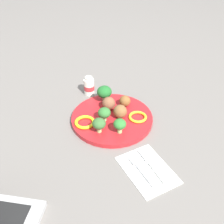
{
  "coord_description": "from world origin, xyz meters",
  "views": [
    {
      "loc": [
        -0.71,
        0.29,
        0.63
      ],
      "look_at": [
        0.0,
        0.0,
        0.04
      ],
      "focal_mm": 45.72,
      "sensor_mm": 36.0,
      "label": 1
    }
  ],
  "objects": [
    {
      "name": "napkin",
      "position": [
        -0.25,
        -0.01,
        0.0
      ],
      "size": [
        0.18,
        0.14,
        0.01
      ],
      "primitive_type": "cube",
      "rotation": [
        0.0,
        0.0,
        0.11
      ],
      "color": "white",
      "rests_on": "ground_plane"
    },
    {
      "name": "pepper_ring_far_rim",
      "position": [
        -0.0,
        0.1,
        0.02
      ],
      "size": [
        0.08,
        0.08,
        0.01
      ],
      "primitive_type": "torus",
      "rotation": [
        0.0,
        0.0,
        6.04
      ],
      "color": "yellow",
      "rests_on": "plate"
    },
    {
      "name": "meatball_near_rim",
      "position": [
        0.05,
        -0.01,
        0.04
      ],
      "size": [
        0.05,
        0.05,
        0.05
      ],
      "primitive_type": "sphere",
      "color": "brown",
      "rests_on": "plate"
    },
    {
      "name": "ground_plane",
      "position": [
        0.0,
        0.0,
        0.0
      ],
      "size": [
        4.0,
        4.0,
        0.0
      ],
      "primitive_type": "plane",
      "color": "slate"
    },
    {
      "name": "broccoli_floret_back_right",
      "position": [
        -0.08,
        0.01,
        0.05
      ],
      "size": [
        0.04,
        0.04,
        0.05
      ],
      "color": "#9FCA77",
      "rests_on": "plate"
    },
    {
      "name": "fork",
      "position": [
        -0.24,
        0.01,
        0.01
      ],
      "size": [
        0.12,
        0.03,
        0.01
      ],
      "color": "silver",
      "rests_on": "napkin"
    },
    {
      "name": "meatball_front_left",
      "position": [
        0.04,
        -0.07,
        0.04
      ],
      "size": [
        0.04,
        0.04,
        0.04
      ],
      "primitive_type": "sphere",
      "color": "brown",
      "rests_on": "plate"
    },
    {
      "name": "meatball_far_rim",
      "position": [
        -0.01,
        -0.03,
        0.04
      ],
      "size": [
        0.05,
        0.05,
        0.05
      ],
      "primitive_type": "sphere",
      "color": "brown",
      "rests_on": "plate"
    },
    {
      "name": "broccoli_floret_mid_right",
      "position": [
        -0.06,
        0.07,
        0.05
      ],
      "size": [
        0.04,
        0.04,
        0.05
      ],
      "color": "#A0C979",
      "rests_on": "plate"
    },
    {
      "name": "broccoli_floret_mid_left",
      "position": [
        0.1,
        -0.01,
        0.05
      ],
      "size": [
        0.05,
        0.05,
        0.06
      ],
      "color": "#97CD82",
      "rests_on": "plate"
    },
    {
      "name": "yogurt_bottle",
      "position": [
        0.19,
        0.02,
        0.03
      ],
      "size": [
        0.04,
        0.04,
        0.07
      ],
      "color": "white",
      "rests_on": "ground_plane"
    },
    {
      "name": "knife",
      "position": [
        -0.24,
        -0.03,
        0.01
      ],
      "size": [
        0.15,
        0.02,
        0.01
      ],
      "color": "white",
      "rests_on": "napkin"
    },
    {
      "name": "broccoli_floret_back_left",
      "position": [
        -0.01,
        0.03,
        0.05
      ],
      "size": [
        0.04,
        0.04,
        0.05
      ],
      "color": "#98CA80",
      "rests_on": "plate"
    },
    {
      "name": "pepper_ring_front_left",
      "position": [
        -0.04,
        -0.08,
        0.02
      ],
      "size": [
        0.09,
        0.09,
        0.01
      ],
      "primitive_type": "torus",
      "rotation": [
        0.0,
        0.0,
        5.54
      ],
      "color": "yellow",
      "rests_on": "plate"
    },
    {
      "name": "plate",
      "position": [
        0.0,
        0.0,
        0.01
      ],
      "size": [
        0.28,
        0.28,
        0.02
      ],
      "primitive_type": "cylinder",
      "color": "red",
      "rests_on": "ground_plane"
    }
  ]
}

